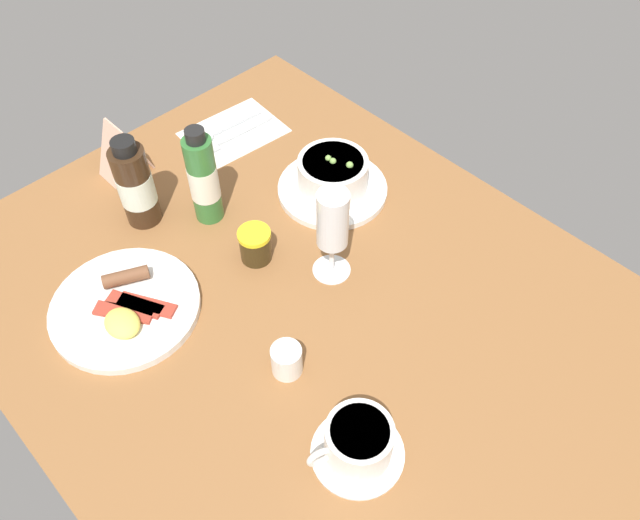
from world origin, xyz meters
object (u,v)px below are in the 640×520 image
(jam_jar, at_px, (255,245))
(sauce_bottle_brown, at_px, (135,185))
(cutlery_setting, at_px, (232,132))
(coffee_cup, at_px, (358,443))
(creamer_jug, at_px, (286,360))
(breakfast_plate, at_px, (126,307))
(porridge_bowl, at_px, (333,177))
(sauce_bottle_green, at_px, (203,179))
(wine_glass, at_px, (333,224))
(menu_card, at_px, (121,149))

(jam_jar, distance_m, sauce_bottle_brown, 0.22)
(cutlery_setting, relative_size, coffee_cup, 1.49)
(creamer_jug, relative_size, jam_jar, 0.93)
(jam_jar, relative_size, breakfast_plate, 0.26)
(creamer_jug, height_order, jam_jar, jam_jar)
(creamer_jug, bearing_deg, breakfast_plate, 23.59)
(porridge_bowl, relative_size, creamer_jug, 3.54)
(porridge_bowl, bearing_deg, cutlery_setting, 5.99)
(sauce_bottle_brown, xyz_separation_m, sauce_bottle_green, (-0.07, -0.08, 0.01))
(cutlery_setting, distance_m, jam_jar, 0.32)
(breakfast_plate, bearing_deg, porridge_bowl, -94.73)
(wine_glass, relative_size, sauce_bottle_green, 0.91)
(coffee_cup, xyz_separation_m, breakfast_plate, (0.40, 0.09, -0.02))
(jam_jar, bearing_deg, sauce_bottle_green, -1.90)
(cutlery_setting, height_order, sauce_bottle_green, sauce_bottle_green)
(wine_glass, height_order, sauce_bottle_brown, same)
(jam_jar, bearing_deg, sauce_bottle_brown, 21.70)
(sauce_bottle_brown, relative_size, sauce_bottle_green, 0.92)
(jam_jar, relative_size, sauce_bottle_green, 0.32)
(breakfast_plate, bearing_deg, jam_jar, -104.72)
(jam_jar, bearing_deg, creamer_jug, 151.03)
(jam_jar, xyz_separation_m, sauce_bottle_brown, (0.20, 0.08, 0.05))
(jam_jar, distance_m, menu_card, 0.33)
(wine_glass, height_order, breakfast_plate, wine_glass)
(cutlery_setting, relative_size, menu_card, 1.81)
(cutlery_setting, height_order, sauce_bottle_brown, sauce_bottle_brown)
(porridge_bowl, relative_size, coffee_cup, 1.50)
(cutlery_setting, height_order, breakfast_plate, breakfast_plate)
(wine_glass, bearing_deg, sauce_bottle_green, 15.37)
(jam_jar, height_order, sauce_bottle_brown, sauce_bottle_brown)
(sauce_bottle_brown, bearing_deg, wine_glass, -154.12)
(sauce_bottle_green, bearing_deg, creamer_jug, 161.05)
(porridge_bowl, distance_m, wine_glass, 0.20)
(cutlery_setting, height_order, wine_glass, wine_glass)
(cutlery_setting, relative_size, creamer_jug, 3.51)
(wine_glass, distance_m, jam_jar, 0.15)
(coffee_cup, relative_size, creamer_jug, 2.36)
(sauce_bottle_green, bearing_deg, porridge_bowl, -119.00)
(wine_glass, distance_m, menu_card, 0.44)
(creamer_jug, distance_m, wine_glass, 0.21)
(sauce_bottle_green, height_order, menu_card, sauce_bottle_green)
(porridge_bowl, distance_m, jam_jar, 0.20)
(wine_glass, xyz_separation_m, sauce_bottle_green, (0.23, 0.06, -0.02))
(breakfast_plate, height_order, menu_card, menu_card)
(coffee_cup, bearing_deg, sauce_bottle_brown, -4.55)
(sauce_bottle_green, bearing_deg, cutlery_setting, -48.91)
(creamer_jug, height_order, menu_card, menu_card)
(porridge_bowl, bearing_deg, jam_jar, 96.35)
(breakfast_plate, bearing_deg, cutlery_setting, -60.36)
(cutlery_setting, xyz_separation_m, sauce_bottle_brown, (-0.07, 0.25, 0.07))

